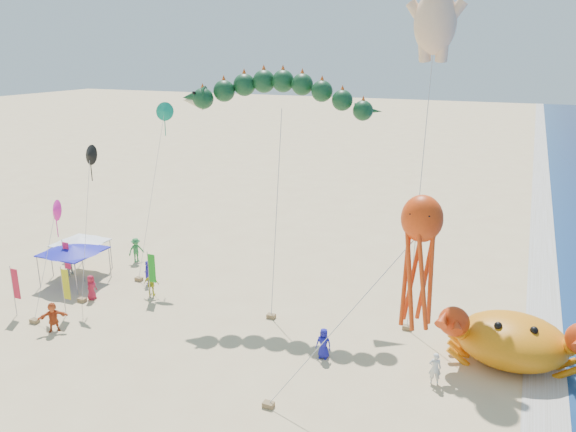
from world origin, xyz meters
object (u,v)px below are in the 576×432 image
(crab_inflatable, at_px, (512,339))
(canopy_white, at_px, (80,240))
(cherub_kite, at_px, (436,11))
(octopus_kite, at_px, (419,252))
(dragon_kite, at_px, (279,99))
(canopy_blue, at_px, (73,249))

(crab_inflatable, relative_size, canopy_white, 2.16)
(cherub_kite, relative_size, octopus_kite, 1.98)
(crab_inflatable, xyz_separation_m, octopus_kite, (-3.87, -6.64, 6.37))
(dragon_kite, bearing_deg, canopy_white, -169.09)
(dragon_kite, bearing_deg, octopus_kite, -44.42)
(dragon_kite, relative_size, octopus_kite, 1.37)
(canopy_blue, bearing_deg, crab_inflatable, 1.04)
(octopus_kite, distance_m, canopy_white, 26.83)
(canopy_blue, height_order, canopy_white, same)
(crab_inflatable, relative_size, octopus_kite, 0.73)
(crab_inflatable, xyz_separation_m, canopy_blue, (-28.11, -0.51, 1.02))
(crab_inflatable, bearing_deg, canopy_white, 177.82)
(cherub_kite, relative_size, canopy_blue, 5.20)
(canopy_white, bearing_deg, octopus_kite, -17.14)
(crab_inflatable, xyz_separation_m, canopy_white, (-28.99, 1.10, 1.02))
(cherub_kite, height_order, canopy_white, cherub_kite)
(crab_inflatable, relative_size, canopy_blue, 1.91)
(dragon_kite, xyz_separation_m, canopy_white, (-14.39, -2.77, -10.13))
(octopus_kite, bearing_deg, dragon_kite, 135.58)
(crab_inflatable, height_order, octopus_kite, octopus_kite)
(octopus_kite, bearing_deg, canopy_blue, 165.81)
(octopus_kite, relative_size, canopy_white, 2.97)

